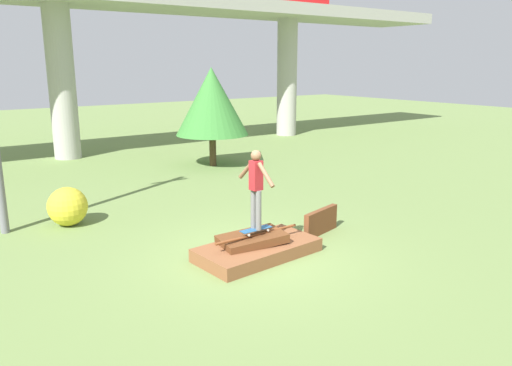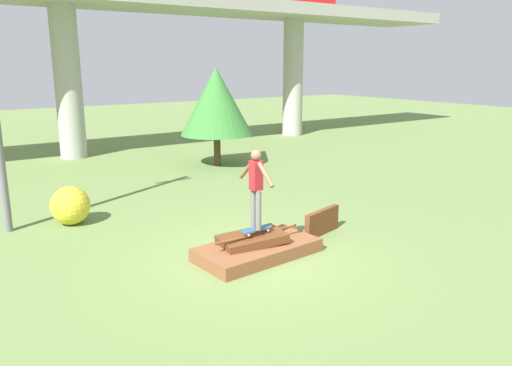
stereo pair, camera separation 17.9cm
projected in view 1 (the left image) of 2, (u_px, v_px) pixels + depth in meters
The scene contains 8 objects.
ground_plane at pixel (258, 256), 10.57m from camera, with size 80.00×80.00×0.00m, color olive.
scrap_pile at pixel (257, 248), 10.53m from camera, with size 2.67×1.50×0.52m.
scrap_plank_loose at pixel (321, 222), 11.89m from camera, with size 1.25×0.45×0.60m.
skateboard at pixel (256, 229), 10.44m from camera, with size 0.73×0.23×0.09m.
skater at pixel (256, 184), 10.21m from camera, with size 0.23×1.15×1.67m.
highway_overpass at pixel (55, 11), 20.05m from camera, with size 44.00×3.99×6.94m.
tree_behind_left at pixel (212, 102), 19.27m from camera, with size 2.83×2.83×3.84m.
bush_yellow_flowering at pixel (68, 206), 12.47m from camera, with size 0.98×0.98×0.98m.
Camera 1 is at (-5.84, -8.01, 3.99)m, focal length 35.00 mm.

